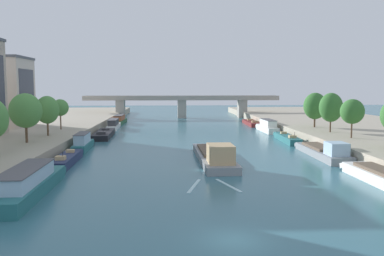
% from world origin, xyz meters
% --- Properties ---
extents(ground_plane, '(400.00, 400.00, 0.00)m').
position_xyz_m(ground_plane, '(0.00, 0.00, 0.00)').
color(ground_plane, '#336675').
extents(quay_right, '(36.00, 170.00, 1.96)m').
position_xyz_m(quay_right, '(38.33, 55.00, 0.98)').
color(quay_right, '#A89E89').
rests_on(quay_right, ground).
extents(barge_midriver, '(4.63, 21.32, 3.25)m').
position_xyz_m(barge_midriver, '(1.91, 28.44, 0.93)').
color(barge_midriver, gray).
rests_on(barge_midriver, ground).
extents(wake_behind_barge, '(5.60, 5.94, 0.03)m').
position_xyz_m(wake_behind_barge, '(0.07, 15.19, 0.01)').
color(wake_behind_barge, '#A5D1DB').
rests_on(wake_behind_barge, ground).
extents(moored_boat_left_upstream, '(3.56, 16.58, 2.80)m').
position_xyz_m(moored_boat_left_upstream, '(-17.81, 12.42, 1.17)').
color(moored_boat_left_upstream, '#23666B').
rests_on(moored_boat_left_upstream, ground).
extents(moored_boat_left_midway, '(2.57, 12.65, 2.27)m').
position_xyz_m(moored_boat_left_midway, '(-18.16, 28.38, 0.62)').
color(moored_boat_left_midway, '#1E284C').
rests_on(moored_boat_left_midway, ground).
extents(moored_boat_left_near, '(2.50, 11.07, 2.80)m').
position_xyz_m(moored_boat_left_near, '(-18.59, 40.74, 1.17)').
color(moored_boat_left_near, '#23666B').
rests_on(moored_boat_left_near, ground).
extents(moored_boat_left_lone, '(3.83, 16.00, 2.21)m').
position_xyz_m(moored_boat_left_lone, '(-17.85, 57.81, 0.58)').
color(moored_boat_left_lone, black).
rests_on(moored_boat_left_lone, ground).
extents(moored_boat_left_end, '(2.70, 13.39, 2.44)m').
position_xyz_m(moored_boat_left_end, '(-18.06, 74.20, 1.02)').
color(moored_boat_left_end, silver).
rests_on(moored_boat_left_end, ground).
extents(moored_boat_left_gap_after, '(2.78, 13.93, 2.50)m').
position_xyz_m(moored_boat_left_gap_after, '(-18.25, 88.37, 1.04)').
color(moored_boat_left_gap_after, '#235633').
rests_on(moored_boat_left_gap_after, ground).
extents(moored_boat_right_end, '(3.63, 16.58, 2.83)m').
position_xyz_m(moored_boat_right_end, '(18.54, 31.57, 0.85)').
color(moored_boat_right_end, gray).
rests_on(moored_boat_right_end, ground).
extents(moored_boat_right_near, '(2.80, 14.00, 2.24)m').
position_xyz_m(moored_boat_right_near, '(18.17, 48.97, 0.60)').
color(moored_boat_right_near, '#23666B').
rests_on(moored_boat_right_near, ground).
extents(moored_boat_right_downstream, '(2.81, 12.65, 2.88)m').
position_xyz_m(moored_boat_right_downstream, '(18.47, 65.43, 1.20)').
color(moored_boat_right_downstream, silver).
rests_on(moored_boat_right_downstream, ground).
extents(moored_boat_right_lone, '(3.43, 15.72, 2.10)m').
position_xyz_m(moored_boat_right_lone, '(18.33, 82.25, 0.53)').
color(moored_boat_right_lone, maroon).
rests_on(moored_boat_right_lone, ground).
extents(tree_left_by_lamp, '(4.79, 4.79, 7.45)m').
position_xyz_m(tree_left_by_lamp, '(-25.84, 35.51, 6.79)').
color(tree_left_by_lamp, brown).
rests_on(tree_left_by_lamp, quay_left).
extents(tree_left_end_of_row, '(3.97, 3.97, 6.85)m').
position_xyz_m(tree_left_end_of_row, '(-25.24, 44.25, 6.41)').
color(tree_left_end_of_row, brown).
rests_on(tree_left_end_of_row, quay_left).
extents(tree_left_past_mid, '(3.24, 3.24, 5.98)m').
position_xyz_m(tree_left_past_mid, '(-25.71, 54.41, 6.27)').
color(tree_left_past_mid, brown).
rests_on(tree_left_past_mid, quay_left).
extents(tree_right_distant, '(3.86, 3.86, 6.41)m').
position_xyz_m(tree_right_distant, '(25.68, 38.03, 6.33)').
color(tree_right_distant, brown).
rests_on(tree_right_distant, quay_right).
extents(tree_right_third, '(4.28, 4.28, 7.30)m').
position_xyz_m(tree_right_third, '(25.66, 46.72, 6.56)').
color(tree_right_third, brown).
rests_on(tree_right_third, quay_right).
extents(tree_right_far, '(4.72, 4.72, 7.19)m').
position_xyz_m(tree_right_far, '(26.09, 56.03, 6.38)').
color(tree_right_far, brown).
rests_on(tree_right_far, quay_right).
extents(bridge_far, '(64.66, 4.40, 7.43)m').
position_xyz_m(bridge_far, '(0.00, 108.04, 4.78)').
color(bridge_far, '#9E998E').
rests_on(bridge_far, ground).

